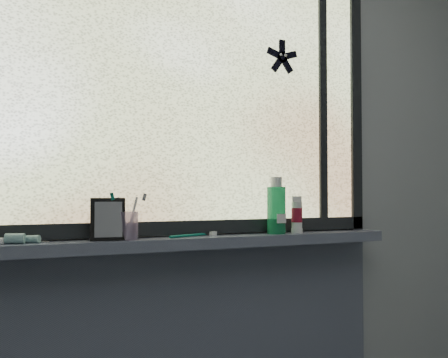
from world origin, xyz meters
name	(u,v)px	position (x,y,z in m)	size (l,w,h in m)	color
wall_back	(185,173)	(0.00, 1.30, 1.25)	(3.00, 0.01, 2.50)	#9EA3A8
windowsill	(193,242)	(0.00, 1.23, 1.00)	(1.62, 0.14, 0.04)	#52586D
window_pane	(188,96)	(0.00, 1.28, 1.53)	(1.50, 0.01, 1.00)	silver
frame_bottom	(188,227)	(0.00, 1.28, 1.05)	(1.60, 0.03, 0.05)	black
frame_right	(355,112)	(0.78, 1.28, 1.53)	(0.05, 0.03, 1.10)	black
frame_mullion	(322,108)	(0.60, 1.28, 1.53)	(0.04, 0.03, 1.00)	black
starfish_sticker	(282,57)	(0.40, 1.27, 1.72)	(0.15, 0.02, 0.15)	black
vanity_mirror	(108,219)	(-0.31, 1.21, 1.09)	(0.11, 0.06, 0.14)	black
toothpaste_tube	(22,238)	(-0.56, 1.22, 1.04)	(0.18, 0.04, 0.03)	silver
toothbrush_cup	(127,226)	(-0.24, 1.21, 1.07)	(0.07, 0.07, 0.09)	#BFA2D7
toothbrush_lying	(189,235)	(-0.01, 1.24, 1.03)	(0.22, 0.02, 0.01)	#0B6554
mouthwash_bottle	(276,205)	(0.34, 1.22, 1.13)	(0.07, 0.07, 0.18)	#1E9B5B
cream_tube	(297,213)	(0.43, 1.22, 1.10)	(0.04, 0.04, 0.10)	silver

